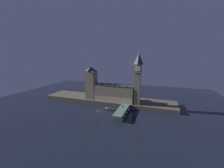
{
  "coord_description": "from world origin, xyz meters",
  "views": [
    {
      "loc": [
        81.03,
        -170.35,
        75.37
      ],
      "look_at": [
        14.76,
        20.0,
        35.23
      ],
      "focal_mm": 22.0,
      "sensor_mm": 36.0,
      "label": 1
    }
  ],
  "objects_px": {
    "pedestrian_mid_walk": "(125,110)",
    "street_lamp_far": "(121,103)",
    "car_northbound_lead": "(122,106)",
    "street_lamp_near": "(114,110)",
    "pedestrian_near_rail": "(115,112)",
    "boat_upstream": "(110,109)",
    "clock_tower": "(138,77)",
    "victoria_tower": "(91,83)"
  },
  "relations": [
    {
      "from": "pedestrian_near_rail",
      "to": "boat_upstream",
      "type": "relative_size",
      "value": 0.12
    },
    {
      "from": "victoria_tower",
      "to": "boat_upstream",
      "type": "height_order",
      "value": "victoria_tower"
    },
    {
      "from": "pedestrian_mid_walk",
      "to": "street_lamp_far",
      "type": "xyz_separation_m",
      "value": [
        -10.7,
        18.23,
        3.08
      ]
    },
    {
      "from": "pedestrian_near_rail",
      "to": "street_lamp_far",
      "type": "relative_size",
      "value": 0.3
    },
    {
      "from": "pedestrian_mid_walk",
      "to": "street_lamp_near",
      "type": "height_order",
      "value": "street_lamp_near"
    },
    {
      "from": "pedestrian_near_rail",
      "to": "street_lamp_near",
      "type": "bearing_deg",
      "value": -99.73
    },
    {
      "from": "car_northbound_lead",
      "to": "pedestrian_near_rail",
      "type": "bearing_deg",
      "value": -96.86
    },
    {
      "from": "boat_upstream",
      "to": "pedestrian_mid_walk",
      "type": "bearing_deg",
      "value": -28.21
    },
    {
      "from": "victoria_tower",
      "to": "pedestrian_near_rail",
      "type": "xyz_separation_m",
      "value": [
        57.24,
        -46.71,
        -24.69
      ]
    },
    {
      "from": "victoria_tower",
      "to": "pedestrian_mid_walk",
      "type": "height_order",
      "value": "victoria_tower"
    },
    {
      "from": "car_northbound_lead",
      "to": "pedestrian_mid_walk",
      "type": "distance_m",
      "value": 14.72
    },
    {
      "from": "victoria_tower",
      "to": "car_northbound_lead",
      "type": "height_order",
      "value": "victoria_tower"
    },
    {
      "from": "car_northbound_lead",
      "to": "street_lamp_near",
      "type": "height_order",
      "value": "street_lamp_near"
    },
    {
      "from": "clock_tower",
      "to": "street_lamp_near",
      "type": "height_order",
      "value": "clock_tower"
    },
    {
      "from": "pedestrian_mid_walk",
      "to": "street_lamp_near",
      "type": "xyz_separation_m",
      "value": [
        -10.7,
        -11.21,
        3.23
      ]
    },
    {
      "from": "pedestrian_mid_walk",
      "to": "car_northbound_lead",
      "type": "bearing_deg",
      "value": 121.67
    },
    {
      "from": "street_lamp_far",
      "to": "street_lamp_near",
      "type": "bearing_deg",
      "value": -90.0
    },
    {
      "from": "street_lamp_near",
      "to": "car_northbound_lead",
      "type": "bearing_deg",
      "value": 82.85
    },
    {
      "from": "boat_upstream",
      "to": "clock_tower",
      "type": "bearing_deg",
      "value": 29.47
    },
    {
      "from": "car_northbound_lead",
      "to": "pedestrian_mid_walk",
      "type": "xyz_separation_m",
      "value": [
        7.73,
        -12.53,
        0.22
      ]
    },
    {
      "from": "pedestrian_near_rail",
      "to": "street_lamp_near",
      "type": "xyz_separation_m",
      "value": [
        -0.4,
        -2.33,
        3.09
      ]
    },
    {
      "from": "victoria_tower",
      "to": "boat_upstream",
      "type": "xyz_separation_m",
      "value": [
        41.5,
        -23.87,
        -31.52
      ]
    },
    {
      "from": "street_lamp_near",
      "to": "street_lamp_far",
      "type": "relative_size",
      "value": 1.04
    },
    {
      "from": "car_northbound_lead",
      "to": "boat_upstream",
      "type": "relative_size",
      "value": 0.29
    },
    {
      "from": "pedestrian_near_rail",
      "to": "street_lamp_near",
      "type": "height_order",
      "value": "street_lamp_near"
    },
    {
      "from": "car_northbound_lead",
      "to": "pedestrian_mid_walk",
      "type": "relative_size",
      "value": 2.72
    },
    {
      "from": "car_northbound_lead",
      "to": "street_lamp_far",
      "type": "height_order",
      "value": "street_lamp_far"
    },
    {
      "from": "pedestrian_mid_walk",
      "to": "street_lamp_far",
      "type": "relative_size",
      "value": 0.26
    },
    {
      "from": "victoria_tower",
      "to": "pedestrian_near_rail",
      "type": "relative_size",
      "value": 32.22
    },
    {
      "from": "pedestrian_near_rail",
      "to": "street_lamp_far",
      "type": "height_order",
      "value": "street_lamp_far"
    },
    {
      "from": "pedestrian_near_rail",
      "to": "pedestrian_mid_walk",
      "type": "relative_size",
      "value": 1.15
    },
    {
      "from": "clock_tower",
      "to": "street_lamp_far",
      "type": "relative_size",
      "value": 12.17
    },
    {
      "from": "car_northbound_lead",
      "to": "street_lamp_near",
      "type": "relative_size",
      "value": 0.67
    },
    {
      "from": "clock_tower",
      "to": "street_lamp_far",
      "type": "bearing_deg",
      "value": -141.99
    },
    {
      "from": "street_lamp_near",
      "to": "street_lamp_far",
      "type": "distance_m",
      "value": 29.44
    },
    {
      "from": "street_lamp_far",
      "to": "boat_upstream",
      "type": "height_order",
      "value": "street_lamp_far"
    },
    {
      "from": "clock_tower",
      "to": "victoria_tower",
      "type": "height_order",
      "value": "clock_tower"
    },
    {
      "from": "pedestrian_near_rail",
      "to": "pedestrian_mid_walk",
      "type": "height_order",
      "value": "pedestrian_near_rail"
    },
    {
      "from": "clock_tower",
      "to": "street_lamp_far",
      "type": "xyz_separation_m",
      "value": [
        -20.34,
        -15.9,
        -35.22
      ]
    },
    {
      "from": "clock_tower",
      "to": "pedestrian_near_rail",
      "type": "relative_size",
      "value": 41.15
    },
    {
      "from": "car_northbound_lead",
      "to": "street_lamp_far",
      "type": "bearing_deg",
      "value": 117.54
    },
    {
      "from": "pedestrian_mid_walk",
      "to": "street_lamp_far",
      "type": "bearing_deg",
      "value": 120.42
    }
  ]
}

